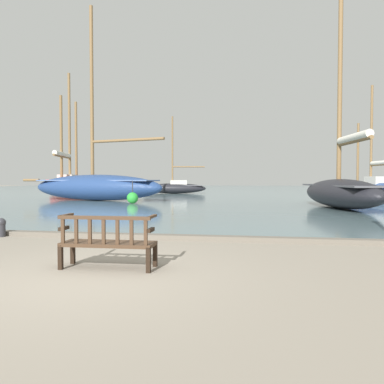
# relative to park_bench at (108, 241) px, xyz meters

# --- Properties ---
(ground_plane) EXTENTS (160.00, 160.00, 0.00)m
(ground_plane) POSITION_rel_park_bench_xyz_m (-0.11, -0.64, -0.47)
(ground_plane) COLOR gray
(harbor_water) EXTENTS (100.00, 80.00, 0.08)m
(harbor_water) POSITION_rel_park_bench_xyz_m (-0.11, 43.36, -0.43)
(harbor_water) COLOR slate
(harbor_water) RESTS_ON ground
(quay_edge_kerb) EXTENTS (40.00, 0.30, 0.12)m
(quay_edge_kerb) POSITION_rel_park_bench_xyz_m (-0.11, 3.21, -0.41)
(quay_edge_kerb) COLOR #675F54
(quay_edge_kerb) RESTS_ON ground
(park_bench) EXTENTS (1.61, 0.54, 0.92)m
(park_bench) POSITION_rel_park_bench_xyz_m (0.00, 0.00, 0.00)
(park_bench) COLOR black
(park_bench) RESTS_ON ground
(sailboat_distant_harbor) EXTENTS (5.60, 12.05, 14.51)m
(sailboat_distant_harbor) POSITION_rel_park_bench_xyz_m (-19.83, 36.94, 0.90)
(sailboat_distant_harbor) COLOR maroon
(sailboat_distant_harbor) RESTS_ON harbor_water
(sailboat_nearest_port) EXTENTS (3.38, 6.59, 8.27)m
(sailboat_nearest_port) POSITION_rel_park_bench_xyz_m (11.03, 22.86, 0.39)
(sailboat_nearest_port) COLOR navy
(sailboat_nearest_port) RESTS_ON harbor_water
(sailboat_nearest_starboard) EXTENTS (11.84, 4.86, 13.31)m
(sailboat_nearest_starboard) POSITION_rel_park_bench_xyz_m (-8.26, 18.39, 0.62)
(sailboat_nearest_starboard) COLOR navy
(sailboat_nearest_starboard) RESTS_ON harbor_water
(sailboat_outer_starboard) EXTENTS (7.79, 2.65, 7.88)m
(sailboat_outer_starboard) POSITION_rel_park_bench_xyz_m (-5.48, 31.53, 0.25)
(sailboat_outer_starboard) COLOR black
(sailboat_outer_starboard) RESTS_ON harbor_water
(sailboat_mid_port) EXTENTS (3.48, 8.85, 10.68)m
(sailboat_mid_port) POSITION_rel_park_bench_xyz_m (6.86, 13.91, 0.49)
(sailboat_mid_port) COLOR black
(sailboat_mid_port) RESTS_ON harbor_water
(mooring_bollard) EXTENTS (0.24, 0.24, 0.50)m
(mooring_bollard) POSITION_rel_park_bench_xyz_m (-4.16, 2.93, -0.19)
(mooring_bollard) COLOR #2D2D33
(mooring_bollard) RESTS_ON ground
(channel_buoy) EXTENTS (0.68, 0.68, 1.38)m
(channel_buoy) POSITION_rel_park_bench_xyz_m (-4.65, 15.46, -0.05)
(channel_buoy) COLOR green
(channel_buoy) RESTS_ON harbor_water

